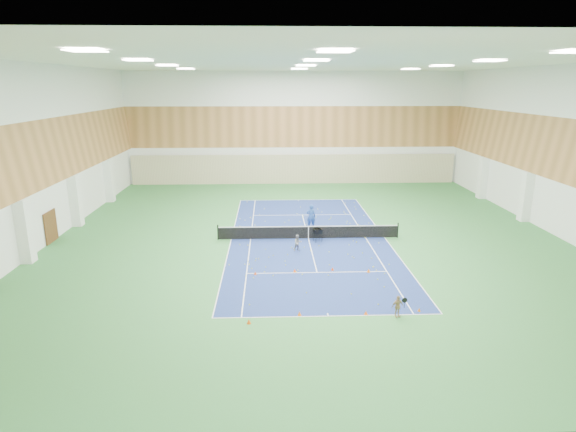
{
  "coord_description": "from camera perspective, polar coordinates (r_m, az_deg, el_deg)",
  "views": [
    {
      "loc": [
        -2.71,
        -32.52,
        10.64
      ],
      "look_at": [
        -1.5,
        -1.12,
        2.0
      ],
      "focal_mm": 30.0,
      "sensor_mm": 36.0,
      "label": 1
    }
  ],
  "objects": [
    {
      "name": "ground",
      "position": [
        34.32,
        2.43,
        -2.7
      ],
      "size": [
        40.0,
        40.0,
        0.0
      ],
      "primitive_type": "plane",
      "color": "#317236",
      "rests_on": "ground"
    },
    {
      "name": "room_shell",
      "position": [
        32.96,
        2.55,
        7.27
      ],
      "size": [
        36.0,
        40.0,
        12.0
      ],
      "primitive_type": null,
      "color": "white",
      "rests_on": "ground"
    },
    {
      "name": "wood_cladding",
      "position": [
        32.74,
        2.59,
        10.73
      ],
      "size": [
        36.0,
        40.0,
        8.0
      ],
      "primitive_type": null,
      "color": "#AC7340",
      "rests_on": "room_shell"
    },
    {
      "name": "ceiling_light_grid",
      "position": [
        32.66,
        2.68,
        17.61
      ],
      "size": [
        21.4,
        25.4,
        0.06
      ],
      "primitive_type": null,
      "color": "white",
      "rests_on": "room_shell"
    },
    {
      "name": "court_surface",
      "position": [
        34.32,
        2.43,
        -2.69
      ],
      "size": [
        10.97,
        23.77,
        0.01
      ],
      "primitive_type": "cube",
      "color": "navy",
      "rests_on": "ground"
    },
    {
      "name": "tennis_balls_scatter",
      "position": [
        34.31,
        2.43,
        -2.63
      ],
      "size": [
        10.57,
        22.77,
        0.07
      ],
      "primitive_type": null,
      "color": "gold",
      "rests_on": "ground"
    },
    {
      "name": "tennis_net",
      "position": [
        34.15,
        2.44,
        -1.82
      ],
      "size": [
        12.8,
        0.1,
        1.1
      ],
      "primitive_type": null,
      "color": "black",
      "rests_on": "ground"
    },
    {
      "name": "back_curtain",
      "position": [
        53.11,
        0.75,
        5.57
      ],
      "size": [
        35.4,
        0.16,
        3.2
      ],
      "primitive_type": "cube",
      "color": "#C6B793",
      "rests_on": "ground"
    },
    {
      "name": "door_left_b",
      "position": [
        37.14,
        -26.3,
        -1.14
      ],
      "size": [
        0.08,
        1.8,
        2.2
      ],
      "primitive_type": "cube",
      "color": "#593319",
      "rests_on": "ground"
    },
    {
      "name": "coach",
      "position": [
        36.52,
        2.74,
        -0.05
      ],
      "size": [
        0.73,
        0.52,
        1.88
      ],
      "primitive_type": "imported",
      "rotation": [
        0.0,
        0.0,
        3.25
      ],
      "color": "#22499D",
      "rests_on": "ground"
    },
    {
      "name": "child_court",
      "position": [
        31.67,
        1.17,
        -3.19
      ],
      "size": [
        0.64,
        0.55,
        1.11
      ],
      "primitive_type": "imported",
      "rotation": [
        0.0,
        0.0,
        0.28
      ],
      "color": "gray",
      "rests_on": "ground"
    },
    {
      "name": "child_apron",
      "position": [
        23.59,
        12.86,
        -10.4
      ],
      "size": [
        0.68,
        0.46,
        1.07
      ],
      "primitive_type": "imported",
      "rotation": [
        0.0,
        0.0,
        0.34
      ],
      "color": "tan",
      "rests_on": "ground"
    },
    {
      "name": "ball_cart",
      "position": [
        33.58,
        3.54,
        -2.28
      ],
      "size": [
        0.69,
        0.69,
        0.94
      ],
      "primitive_type": null,
      "rotation": [
        0.0,
        0.0,
        0.33
      ],
      "color": "black",
      "rests_on": "ground"
    },
    {
      "name": "cone_svc_a",
      "position": [
        28.0,
        -3.9,
        -6.77
      ],
      "size": [
        0.18,
        0.18,
        0.2
      ],
      "primitive_type": "cone",
      "color": "#EA460C",
      "rests_on": "ground"
    },
    {
      "name": "cone_svc_b",
      "position": [
        28.29,
        0.81,
        -6.47
      ],
      "size": [
        0.2,
        0.2,
        0.22
      ],
      "primitive_type": "cone",
      "color": "#EF4B0C",
      "rests_on": "ground"
    },
    {
      "name": "cone_svc_c",
      "position": [
        28.69,
        5.3,
        -6.24
      ],
      "size": [
        0.19,
        0.19,
        0.21
      ],
      "primitive_type": "cone",
      "color": "#DB410B",
      "rests_on": "ground"
    },
    {
      "name": "cone_svc_d",
      "position": [
        28.66,
        9.53,
        -6.39
      ],
      "size": [
        0.21,
        0.21,
        0.23
      ],
      "primitive_type": "cone",
      "color": "orange",
      "rests_on": "ground"
    },
    {
      "name": "cone_base_a",
      "position": [
        22.67,
        -4.66,
        -12.34
      ],
      "size": [
        0.2,
        0.2,
        0.22
      ],
      "primitive_type": "cone",
      "color": "#E9520C",
      "rests_on": "ground"
    },
    {
      "name": "cone_base_b",
      "position": [
        23.32,
        1.37,
        -11.47
      ],
      "size": [
        0.2,
        0.2,
        0.22
      ],
      "primitive_type": "cone",
      "color": "#EE5E0C",
      "rests_on": "ground"
    },
    {
      "name": "cone_base_c",
      "position": [
        23.68,
        9.22,
        -11.25
      ],
      "size": [
        0.19,
        0.19,
        0.21
      ],
      "primitive_type": "cone",
      "color": "#FB5C0D",
      "rests_on": "ground"
    },
    {
      "name": "cone_base_d",
      "position": [
        24.54,
        15.29,
        -10.65
      ],
      "size": [
        0.17,
        0.17,
        0.19
      ],
      "primitive_type": "cone",
      "color": "#DD620B",
      "rests_on": "ground"
    }
  ]
}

